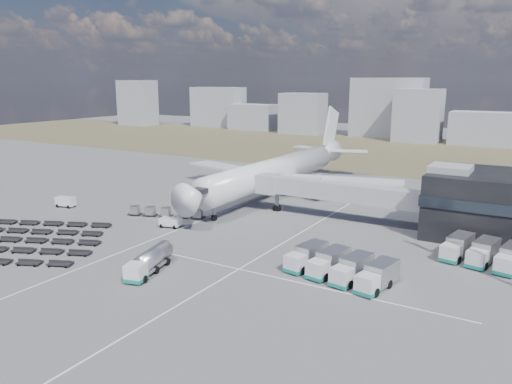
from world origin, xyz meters
The scene contains 13 objects.
ground centered at (0.00, 0.00, 0.00)m, with size 420.00×420.00×0.00m, color #565659.
grass_strip centered at (0.00, 110.00, 0.01)m, with size 420.00×90.00×0.01m, color brown.
lane_markings centered at (9.77, 3.00, 0.01)m, with size 47.12×110.00×0.01m.
jet_bridge centered at (15.90, 20.42, 5.05)m, with size 30.30×3.80×7.05m.
airliner centered at (0.00, 32.38, 5.29)m, with size 51.59×64.53×17.62m.
skyline centered at (-3.88, 149.07, 9.56)m, with size 305.75×26.31×24.86m.
fuel_tanker centered at (6.81, -14.71, 1.47)m, with size 4.46×9.38×2.94m.
pushback_tug centered at (-4.00, 2.13, 0.77)m, with size 3.46×1.94×1.54m, color silver.
utility_van centered at (-30.13, 2.17, 1.01)m, with size 3.70×1.67×2.02m, color silver.
catering_truck centered at (1.13, 37.56, 1.63)m, with size 4.03×7.35×3.19m.
service_trucks_near centered at (28.25, -3.97, 1.51)m, with size 13.59×9.10×2.78m.
service_trucks_far centered at (44.52, 10.02, 1.53)m, with size 13.77×9.27×2.82m.
uld_row centered at (-8.77, 6.56, 0.94)m, with size 13.97×6.11×1.57m.
Camera 1 is at (48.96, -59.15, 23.95)m, focal length 35.00 mm.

